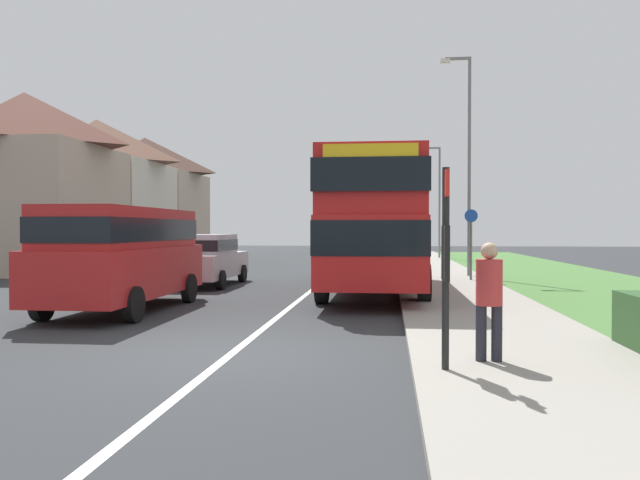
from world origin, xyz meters
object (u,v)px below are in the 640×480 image
street_lamp_far (438,195)px  street_lamp_mid (467,153)px  parked_car_silver (206,258)px  pedestrian_at_stop (489,296)px  bus_stop_sign (446,254)px  parked_van_red (124,250)px  double_decker_bus (375,219)px  cycle_route_sign (471,241)px

street_lamp_far → street_lamp_mid: bearing=-90.4°
parked_car_silver → pedestrian_at_stop: size_ratio=2.73×
bus_stop_sign → street_lamp_far: street_lamp_far is taller
parked_van_red → parked_car_silver: size_ratio=1.21×
parked_van_red → pedestrian_at_stop: parked_van_red is taller
pedestrian_at_stop → street_lamp_mid: (1.57, 15.23, 3.68)m
double_decker_bus → pedestrian_at_stop: double_decker_bus is taller
double_decker_bus → cycle_route_sign: 4.89m
street_lamp_far → parked_van_red: bearing=-109.7°
double_decker_bus → cycle_route_sign: (3.18, 3.64, -0.71)m
double_decker_bus → bus_stop_sign: size_ratio=3.78×
double_decker_bus → street_lamp_far: (3.35, 20.35, 1.81)m
parked_van_red → cycle_route_sign: cycle_route_sign is taller
parked_car_silver → street_lamp_mid: size_ratio=0.56×
bus_stop_sign → cycle_route_sign: (2.10, 13.87, -0.11)m
street_lamp_far → pedestrian_at_stop: bearing=-93.2°
double_decker_bus → parked_van_red: (-5.55, -4.53, -0.77)m
bus_stop_sign → street_lamp_mid: 16.22m
parked_van_red → pedestrian_at_stop: size_ratio=3.31×
street_lamp_mid → parked_car_silver: bearing=-156.9°
parked_van_red → street_lamp_mid: size_ratio=0.67×
parked_car_silver → street_lamp_far: size_ratio=0.67×
pedestrian_at_stop → parked_car_silver: bearing=122.2°
parked_van_red → street_lamp_far: street_lamp_far is taller
parked_van_red → pedestrian_at_stop: (7.24, -5.16, -0.40)m
street_lamp_far → parked_car_silver: bearing=-115.6°
street_lamp_mid → parked_van_red: bearing=-131.2°
pedestrian_at_stop → street_lamp_mid: street_lamp_mid is taller
street_lamp_mid → street_lamp_far: street_lamp_mid is taller
double_decker_bus → street_lamp_mid: 6.91m
cycle_route_sign → street_lamp_mid: size_ratio=0.31×
double_decker_bus → street_lamp_far: street_lamp_far is taller
pedestrian_at_stop → bus_stop_sign: bus_stop_sign is taller
double_decker_bus → parked_car_silver: 5.94m
parked_van_red → bus_stop_sign: 8.74m
bus_stop_sign → parked_van_red: bearing=139.3°
parked_car_silver → bus_stop_sign: bearing=-61.2°
pedestrian_at_stop → bus_stop_sign: 0.99m
parked_car_silver → street_lamp_mid: bearing=23.1°
cycle_route_sign → parked_van_red: bearing=-136.9°
parked_van_red → bus_stop_sign: (6.63, -5.70, 0.17)m
double_decker_bus → street_lamp_mid: (3.26, 5.54, 2.52)m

